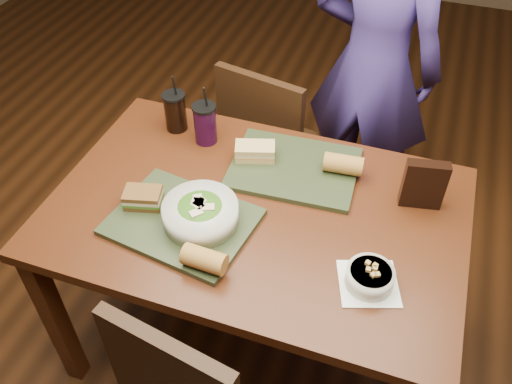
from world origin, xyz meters
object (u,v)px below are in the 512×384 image
(sandwich_far, at_px, (255,151))
(baguette_far, at_px, (343,164))
(tray_near, at_px, (182,222))
(sandwich_near, at_px, (143,198))
(dining_table, at_px, (256,227))
(baguette_near, at_px, (204,259))
(tray_far, at_px, (294,168))
(diner, at_px, (373,67))
(chip_bag, at_px, (424,185))
(chair_far, at_px, (266,144))
(cup_berry, at_px, (205,123))
(cup_cola, at_px, (175,111))
(salad_bowl, at_px, (200,212))
(soup_bowl, at_px, (370,277))

(sandwich_far, bearing_deg, baguette_far, 5.35)
(tray_near, bearing_deg, sandwich_near, 170.32)
(dining_table, relative_size, baguette_near, 10.45)
(tray_far, bearing_deg, baguette_near, -103.19)
(diner, xyz_separation_m, chip_bag, (0.28, -0.72, 0.05))
(baguette_near, xyz_separation_m, baguette_far, (0.27, 0.52, 0.00))
(tray_near, bearing_deg, chair_far, 88.66)
(baguette_far, xyz_separation_m, cup_berry, (-0.50, 0.03, 0.03))
(cup_berry, bearing_deg, chair_far, 72.93)
(cup_cola, distance_m, chip_bag, 0.90)
(baguette_far, height_order, chip_bag, chip_bag)
(baguette_far, bearing_deg, diner, 91.75)
(sandwich_far, height_order, cup_berry, cup_berry)
(sandwich_near, bearing_deg, salad_bowl, -2.78)
(dining_table, xyz_separation_m, baguette_near, (-0.05, -0.28, 0.14))
(tray_far, xyz_separation_m, salad_bowl, (-0.19, -0.34, 0.05))
(diner, relative_size, soup_bowl, 7.69)
(cup_cola, bearing_deg, soup_bowl, -30.48)
(dining_table, height_order, tray_near, tray_near)
(dining_table, distance_m, baguette_far, 0.36)
(sandwich_near, height_order, cup_cola, cup_cola)
(chip_bag, bearing_deg, diner, 100.39)
(soup_bowl, distance_m, chip_bag, 0.38)
(chair_far, relative_size, tray_near, 2.10)
(sandwich_near, bearing_deg, tray_near, -9.68)
(soup_bowl, xyz_separation_m, sandwich_near, (-0.72, 0.06, 0.01))
(tray_far, height_order, baguette_far, baguette_far)
(soup_bowl, distance_m, sandwich_near, 0.72)
(tray_near, relative_size, soup_bowl, 2.06)
(sandwich_far, bearing_deg, diner, 68.28)
(dining_table, xyz_separation_m, cup_berry, (-0.28, 0.27, 0.17))
(diner, xyz_separation_m, tray_near, (-0.39, -1.05, -0.03))
(cup_cola, bearing_deg, salad_bowl, -56.32)
(diner, distance_m, salad_bowl, 1.09)
(sandwich_near, bearing_deg, cup_cola, 101.34)
(tray_near, distance_m, tray_far, 0.43)
(chair_far, relative_size, sandwich_far, 5.90)
(diner, xyz_separation_m, salad_bowl, (-0.33, -1.04, 0.02))
(cup_cola, xyz_separation_m, cup_berry, (0.13, -0.03, 0.00))
(tray_near, height_order, tray_far, same)
(sandwich_near, height_order, cup_berry, cup_berry)
(baguette_near, height_order, cup_cola, cup_cola)
(cup_cola, xyz_separation_m, chip_bag, (0.89, -0.11, 0.01))
(tray_near, height_order, sandwich_near, sandwich_near)
(sandwich_near, relative_size, baguette_near, 1.04)
(chair_far, distance_m, soup_bowl, 1.02)
(tray_far, distance_m, cup_berry, 0.35)
(baguette_near, xyz_separation_m, cup_berry, (-0.23, 0.55, 0.03))
(sandwich_near, xyz_separation_m, chip_bag, (0.81, 0.30, 0.04))
(cup_cola, bearing_deg, tray_near, -62.93)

